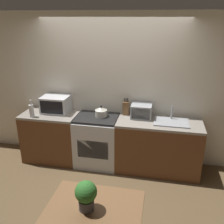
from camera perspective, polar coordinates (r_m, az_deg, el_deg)
ground_plane at (r=4.16m, az=-2.62°, el=-16.07°), size 16.00×16.00×0.00m
wall_back at (r=4.41m, az=0.09°, el=5.14°), size 10.00×0.06×2.60m
counter_left_run at (r=4.73m, az=-13.51°, el=-5.36°), size 0.98×0.62×0.90m
counter_right_run at (r=4.33m, az=10.45°, el=-7.69°), size 1.39×0.62×0.90m
stove_range at (r=4.46m, az=-3.38°, el=-6.53°), size 0.74×0.62×0.90m
kettle at (r=4.26m, az=-2.51°, el=0.05°), size 0.20×0.20×0.20m
microwave at (r=4.55m, az=-12.72°, el=1.77°), size 0.47×0.38×0.29m
bottle at (r=4.44m, az=-17.92°, el=0.34°), size 0.08×0.08×0.30m
knife_block at (r=4.32m, az=3.21°, el=0.88°), size 0.11×0.07×0.30m
toaster_oven at (r=4.23m, az=6.75°, el=0.23°), size 0.34×0.31×0.23m
sink_basin at (r=4.14m, az=13.42°, el=-2.19°), size 0.56×0.38×0.24m
dining_table at (r=2.65m, az=-4.25°, el=-22.98°), size 0.93×0.76×0.77m
potted_plant at (r=2.49m, az=-5.95°, el=-18.23°), size 0.21×0.21×0.31m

